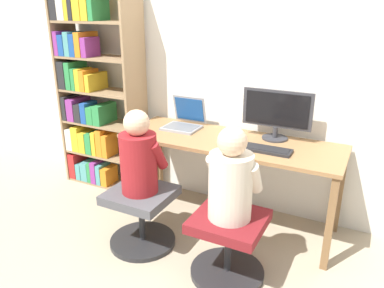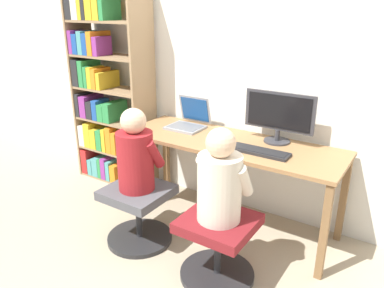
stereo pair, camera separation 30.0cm
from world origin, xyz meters
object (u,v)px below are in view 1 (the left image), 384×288
(office_chair_left, at_px, (228,242))
(person_at_monitor, at_px, (231,179))
(office_chair_right, at_px, (141,214))
(person_at_laptop, at_px, (139,157))
(desktop_monitor, at_px, (277,114))
(bookshelf, at_px, (91,95))
(laptop, at_px, (184,121))
(keyboard, at_px, (262,149))

(office_chair_left, xyz_separation_m, person_at_monitor, (0.00, 0.00, 0.47))
(office_chair_right, height_order, person_at_laptop, person_at_laptop)
(desktop_monitor, relative_size, person_at_monitor, 0.89)
(desktop_monitor, bearing_deg, office_chair_right, -134.67)
(person_at_laptop, bearing_deg, bookshelf, 145.77)
(office_chair_left, bearing_deg, laptop, 134.29)
(office_chair_left, relative_size, bookshelf, 0.26)
(office_chair_right, relative_size, bookshelf, 0.26)
(laptop, relative_size, office_chair_right, 0.61)
(office_chair_right, height_order, bookshelf, bookshelf)
(person_at_monitor, xyz_separation_m, bookshelf, (-1.79, 0.76, 0.21))
(person_at_laptop, height_order, bookshelf, bookshelf)
(office_chair_right, bearing_deg, office_chair_left, -2.79)
(person_at_laptop, bearing_deg, desktop_monitor, 45.17)
(keyboard, distance_m, office_chair_right, 1.05)
(bookshelf, bearing_deg, keyboard, -6.92)
(person_at_monitor, bearing_deg, office_chair_right, 177.55)
(desktop_monitor, distance_m, person_at_monitor, 0.86)
(office_chair_right, distance_m, person_at_laptop, 0.48)
(laptop, bearing_deg, office_chair_right, -88.88)
(office_chair_left, height_order, bookshelf, bookshelf)
(office_chair_left, bearing_deg, person_at_monitor, 90.00)
(laptop, relative_size, person_at_laptop, 0.50)
(desktop_monitor, bearing_deg, office_chair_left, -93.60)
(office_chair_left, bearing_deg, person_at_laptop, 176.88)
(desktop_monitor, xyz_separation_m, office_chair_left, (-0.05, -0.83, -0.70))
(keyboard, relative_size, office_chair_right, 0.86)
(person_at_monitor, bearing_deg, laptop, 134.46)
(desktop_monitor, bearing_deg, keyboard, -93.42)
(person_at_monitor, bearing_deg, keyboard, 86.27)
(desktop_monitor, distance_m, bookshelf, 1.85)
(desktop_monitor, xyz_separation_m, bookshelf, (-1.84, -0.07, -0.03))
(desktop_monitor, xyz_separation_m, laptop, (-0.80, -0.06, -0.16))
(bookshelf, bearing_deg, person_at_monitor, -22.86)
(keyboard, bearing_deg, person_at_monitor, -93.73)
(office_chair_right, xyz_separation_m, person_at_monitor, (0.73, -0.03, 0.47))
(keyboard, relative_size, bookshelf, 0.23)
(desktop_monitor, xyz_separation_m, person_at_laptop, (-0.79, -0.79, -0.23))
(keyboard, distance_m, office_chair_left, 0.74)
(office_chair_left, bearing_deg, bookshelf, 157.02)
(office_chair_right, bearing_deg, bookshelf, 145.61)
(person_at_monitor, bearing_deg, bookshelf, 157.14)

